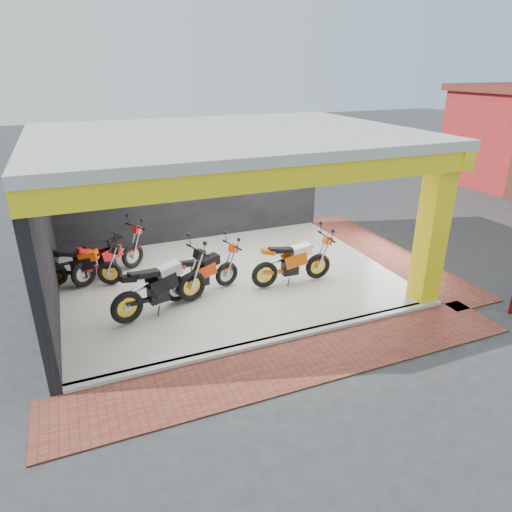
% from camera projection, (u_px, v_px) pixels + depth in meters
% --- Properties ---
extents(ground, '(80.00, 80.00, 0.00)m').
position_uv_depth(ground, '(260.00, 317.00, 9.90)').
color(ground, '#2D2D30').
rests_on(ground, ground).
extents(showroom_floor, '(8.00, 6.00, 0.10)m').
position_uv_depth(showroom_floor, '(229.00, 278.00, 11.59)').
color(showroom_floor, silver).
rests_on(showroom_floor, ground).
extents(showroom_ceiling, '(8.40, 6.40, 0.20)m').
position_uv_depth(showroom_ceiling, '(226.00, 135.00, 10.22)').
color(showroom_ceiling, beige).
rests_on(showroom_ceiling, corner_column).
extents(back_wall, '(8.20, 0.20, 3.50)m').
position_uv_depth(back_wall, '(194.00, 185.00, 13.57)').
color(back_wall, black).
rests_on(back_wall, ground).
extents(left_wall, '(0.20, 6.20, 3.50)m').
position_uv_depth(left_wall, '(42.00, 237.00, 9.49)').
color(left_wall, black).
rests_on(left_wall, ground).
extents(corner_column, '(0.50, 0.50, 3.50)m').
position_uv_depth(corner_column, '(432.00, 230.00, 9.91)').
color(corner_column, yellow).
rests_on(corner_column, ground).
extents(header_beam_front, '(8.40, 0.30, 0.40)m').
position_uv_depth(header_beam_front, '(283.00, 177.00, 7.77)').
color(header_beam_front, yellow).
rests_on(header_beam_front, corner_column).
extents(header_beam_right, '(0.30, 6.40, 0.40)m').
position_uv_depth(header_beam_right, '(373.00, 139.00, 11.74)').
color(header_beam_right, yellow).
rests_on(header_beam_right, corner_column).
extents(floor_kerb, '(8.00, 0.20, 0.10)m').
position_uv_depth(floor_kerb, '(280.00, 339.00, 9.01)').
color(floor_kerb, silver).
rests_on(floor_kerb, ground).
extents(paver_front, '(9.00, 1.40, 0.03)m').
position_uv_depth(paver_front, '(298.00, 363.00, 8.36)').
color(paver_front, brown).
rests_on(paver_front, ground).
extents(paver_right, '(1.40, 7.00, 0.03)m').
position_uv_depth(paver_right, '(385.00, 252.00, 13.29)').
color(paver_right, brown).
rests_on(paver_right, ground).
extents(moto_hero, '(2.22, 0.88, 1.34)m').
position_uv_depth(moto_hero, '(319.00, 254.00, 11.18)').
color(moto_hero, '#DF5409').
rests_on(moto_hero, showroom_floor).
extents(moto_row_a, '(2.52, 1.51, 1.45)m').
position_uv_depth(moto_row_a, '(191.00, 272.00, 10.08)').
color(moto_row_a, black).
rests_on(moto_row_a, showroom_floor).
extents(moto_row_b, '(2.16, 1.22, 1.25)m').
position_uv_depth(moto_row_b, '(226.00, 263.00, 10.82)').
color(moto_row_b, red).
rests_on(moto_row_b, showroom_floor).
extents(moto_row_c, '(2.15, 1.40, 1.23)m').
position_uv_depth(moto_row_c, '(108.00, 262.00, 10.88)').
color(moto_row_c, black).
rests_on(moto_row_c, showroom_floor).
extents(moto_row_d, '(2.31, 1.76, 1.34)m').
position_uv_depth(moto_row_d, '(131.00, 244.00, 11.80)').
color(moto_row_d, red).
rests_on(moto_row_d, showroom_floor).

